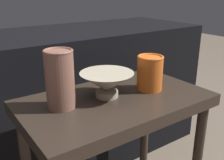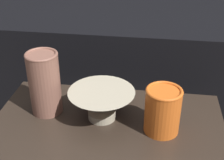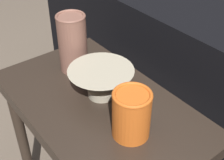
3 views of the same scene
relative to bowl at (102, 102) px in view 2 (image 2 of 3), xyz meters
The scene contains 5 objects.
table 0.13m from the bowl, 51.54° to the right, with size 0.62×0.36×0.53m.
couch_backdrop 0.53m from the bowl, 87.74° to the left, with size 1.52×0.50×0.67m.
bowl is the anchor object (origin of this frame).
vase_textured_left 0.16m from the bowl, behind, with size 0.09×0.09×0.18m.
vase_colorful_right 0.16m from the bowl, 10.85° to the right, with size 0.09×0.09×0.12m.
Camera 2 is at (0.11, -0.65, 1.04)m, focal length 50.00 mm.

